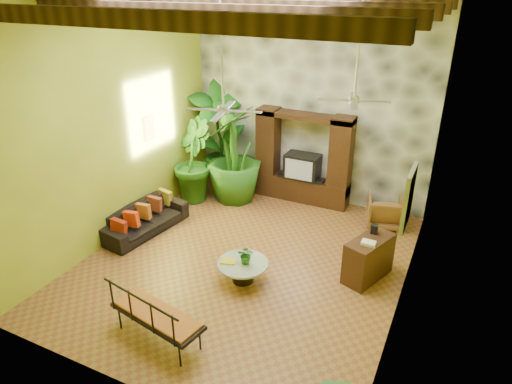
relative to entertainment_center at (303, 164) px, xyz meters
The scene contains 21 objects.
ground 3.28m from the entertainment_center, 90.00° to the right, with size 7.00×7.00×0.00m, color brown.
back_wall 1.58m from the entertainment_center, 90.00° to the left, with size 6.00×0.02×5.00m, color olive.
left_wall 4.60m from the entertainment_center, 133.73° to the right, with size 0.02×7.00×5.00m, color olive.
right_wall 4.60m from the entertainment_center, 46.27° to the right, with size 0.02×7.00×5.00m, color olive.
stone_accent_wall 1.56m from the entertainment_center, 90.00° to the left, with size 5.98×0.10×4.98m, color #3D4045.
ceiling_beams 4.94m from the entertainment_center, 90.00° to the right, with size 5.95×5.36×0.22m.
entertainment_center is the anchor object (origin of this frame).
ceiling_fan_front 4.30m from the entertainment_center, 93.24° to the right, with size 1.28×1.28×1.86m.
ceiling_fan_back 3.50m from the entertainment_center, 50.43° to the right, with size 1.28×1.28×1.86m.
wall_art_mask 3.82m from the entertainment_center, 144.18° to the right, with size 0.06×0.32×0.55m, color #C98D17.
wall_art_painting 4.95m from the entertainment_center, 51.61° to the right, with size 0.06×0.70×0.90m, color #26648C.
sofa 4.07m from the entertainment_center, 130.44° to the right, with size 2.07×0.81×0.61m, color black.
wicker_armchair 2.32m from the entertainment_center, 11.99° to the right, with size 0.76×0.78×0.71m, color olive.
tall_plant_a 2.38m from the entertainment_center, behind, with size 1.50×1.01×2.84m, color #1A5817.
tall_plant_b 2.77m from the entertainment_center, 155.77° to the right, with size 1.14×0.92×2.08m, color #225C18.
tall_plant_c 1.72m from the entertainment_center, 155.26° to the right, with size 1.36×1.36×2.43m, color #28631A.
coffee_table 3.83m from the entertainment_center, 86.34° to the right, with size 0.95×0.95×0.40m.
centerpiece_plant 3.76m from the entertainment_center, 85.41° to the right, with size 0.31×0.27×0.34m, color #1F5817.
yellow_tray 3.89m from the entertainment_center, 90.17° to the right, with size 0.28×0.20×0.03m, color yellow.
iron_bench 5.79m from the entertainment_center, 92.53° to the right, with size 1.67×0.87×0.57m.
side_console 3.55m from the entertainment_center, 48.68° to the right, with size 0.47×1.05×0.84m, color #371D11.
Camera 1 is at (3.54, -6.90, 5.21)m, focal length 32.00 mm.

